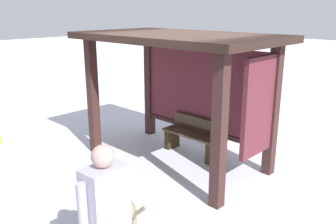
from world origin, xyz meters
name	(u,v)px	position (x,y,z in m)	size (l,w,h in m)	color
ground_plane	(176,161)	(0.00, 0.00, 0.00)	(60.00, 60.00, 0.00)	silver
bus_shelter	(188,65)	(0.10, 0.19, 1.82)	(3.58, 2.09, 2.38)	#39211F
bench_left_inside	(193,138)	(0.00, 0.49, 0.34)	(1.26, 0.40, 0.73)	#473827
person_walking	(106,213)	(1.74, -2.88, 0.94)	(0.28, 0.60, 1.63)	#ADAABE
dog	(115,205)	(1.00, -2.22, 0.43)	(0.94, 0.32, 0.62)	gray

